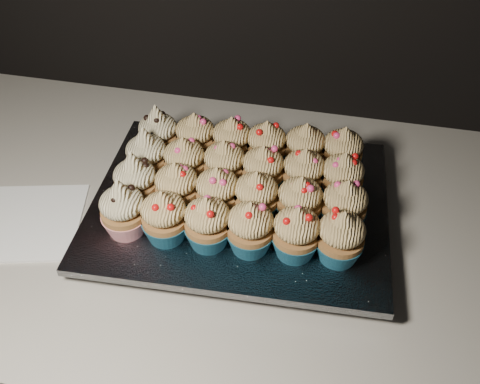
{
  "coord_description": "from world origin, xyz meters",
  "views": [
    {
      "loc": [
        0.31,
        1.15,
        1.48
      ],
      "look_at": [
        0.19,
        1.7,
        0.95
      ],
      "focal_mm": 40.0,
      "sensor_mm": 36.0,
      "label": 1
    }
  ],
  "objects": [
    {
      "name": "cupcake_15",
      "position": [
        0.22,
        1.73,
        0.97
      ],
      "size": [
        0.06,
        0.06,
        0.08
      ],
      "color": "#195B7A",
      "rests_on": "foil_lining"
    },
    {
      "name": "cupcake_19",
      "position": [
        0.1,
        1.78,
        0.97
      ],
      "size": [
        0.06,
        0.06,
        0.08
      ],
      "color": "#195B7A",
      "rests_on": "foil_lining"
    },
    {
      "name": "cupcake_18",
      "position": [
        0.05,
        1.78,
        0.97
      ],
      "size": [
        0.06,
        0.06,
        0.1
      ],
      "color": "red",
      "rests_on": "foil_lining"
    },
    {
      "name": "cupcake_2",
      "position": [
        0.17,
        1.61,
        0.97
      ],
      "size": [
        0.06,
        0.06,
        0.08
      ],
      "color": "#195B7A",
      "rests_on": "foil_lining"
    },
    {
      "name": "cupcake_1",
      "position": [
        0.11,
        1.61,
        0.97
      ],
      "size": [
        0.06,
        0.06,
        0.08
      ],
      "color": "#195B7A",
      "rests_on": "foil_lining"
    },
    {
      "name": "cupcake_11",
      "position": [
        0.34,
        1.68,
        0.97
      ],
      "size": [
        0.06,
        0.06,
        0.08
      ],
      "color": "#195B7A",
      "rests_on": "foil_lining"
    },
    {
      "name": "cupcake_16",
      "position": [
        0.28,
        1.74,
        0.97
      ],
      "size": [
        0.06,
        0.06,
        0.08
      ],
      "color": "#195B7A",
      "rests_on": "foil_lining"
    },
    {
      "name": "cupcake_23",
      "position": [
        0.33,
        1.8,
        0.97
      ],
      "size": [
        0.06,
        0.06,
        0.08
      ],
      "color": "#195B7A",
      "rests_on": "foil_lining"
    },
    {
      "name": "cupcake_10",
      "position": [
        0.28,
        1.67,
        0.97
      ],
      "size": [
        0.06,
        0.06,
        0.08
      ],
      "color": "#195B7A",
      "rests_on": "foil_lining"
    },
    {
      "name": "cupcake_0",
      "position": [
        0.05,
        1.61,
        0.97
      ],
      "size": [
        0.06,
        0.06,
        0.1
      ],
      "color": "red",
      "rests_on": "foil_lining"
    },
    {
      "name": "cupcake_5",
      "position": [
        0.34,
        1.62,
        0.97
      ],
      "size": [
        0.06,
        0.06,
        0.08
      ],
      "color": "#195B7A",
      "rests_on": "foil_lining"
    },
    {
      "name": "cupcake_9",
      "position": [
        0.22,
        1.67,
        0.97
      ],
      "size": [
        0.06,
        0.06,
        0.08
      ],
      "color": "#195B7A",
      "rests_on": "foil_lining"
    },
    {
      "name": "cupcake_12",
      "position": [
        0.05,
        1.72,
        0.97
      ],
      "size": [
        0.06,
        0.06,
        0.1
      ],
      "color": "red",
      "rests_on": "foil_lining"
    },
    {
      "name": "worktop",
      "position": [
        0.0,
        1.7,
        0.88
      ],
      "size": [
        2.44,
        0.64,
        0.04
      ],
      "primitive_type": "cube",
      "color": "beige",
      "rests_on": "cabinet"
    },
    {
      "name": "foil_lining",
      "position": [
        0.19,
        1.7,
        0.93
      ],
      "size": [
        0.45,
        0.36,
        0.01
      ],
      "primitive_type": "cube",
      "rotation": [
        0.0,
        0.0,
        0.05
      ],
      "color": "silver",
      "rests_on": "baking_tray"
    },
    {
      "name": "cupcake_13",
      "position": [
        0.1,
        1.72,
        0.97
      ],
      "size": [
        0.06,
        0.06,
        0.08
      ],
      "color": "#195B7A",
      "rests_on": "foil_lining"
    },
    {
      "name": "cupcake_22",
      "position": [
        0.27,
        1.79,
        0.97
      ],
      "size": [
        0.06,
        0.06,
        0.08
      ],
      "color": "#195B7A",
      "rests_on": "foil_lining"
    },
    {
      "name": "cupcake_20",
      "position": [
        0.16,
        1.79,
        0.97
      ],
      "size": [
        0.06,
        0.06,
        0.08
      ],
      "color": "#195B7A",
      "rests_on": "foil_lining"
    },
    {
      "name": "cabinet",
      "position": [
        0.0,
        1.7,
        0.43
      ],
      "size": [
        2.4,
        0.6,
        0.86
      ],
      "primitive_type": "cube",
      "color": "black",
      "rests_on": "ground"
    },
    {
      "name": "cupcake_8",
      "position": [
        0.17,
        1.67,
        0.97
      ],
      "size": [
        0.06,
        0.06,
        0.08
      ],
      "color": "#195B7A",
      "rests_on": "foil_lining"
    },
    {
      "name": "cupcake_3",
      "position": [
        0.23,
        1.61,
        0.97
      ],
      "size": [
        0.06,
        0.06,
        0.08
      ],
      "color": "#195B7A",
      "rests_on": "foil_lining"
    },
    {
      "name": "cupcake_14",
      "position": [
        0.16,
        1.73,
        0.97
      ],
      "size": [
        0.06,
        0.06,
        0.08
      ],
      "color": "#195B7A",
      "rests_on": "foil_lining"
    },
    {
      "name": "cupcake_7",
      "position": [
        0.11,
        1.67,
        0.97
      ],
      "size": [
        0.06,
        0.06,
        0.08
      ],
      "color": "#195B7A",
      "rests_on": "foil_lining"
    },
    {
      "name": "cupcake_21",
      "position": [
        0.22,
        1.79,
        0.97
      ],
      "size": [
        0.06,
        0.06,
        0.08
      ],
      "color": "#195B7A",
      "rests_on": "foil_lining"
    },
    {
      "name": "baking_tray",
      "position": [
        0.19,
        1.7,
        0.91
      ],
      "size": [
        0.41,
        0.32,
        0.02
      ],
      "primitive_type": "cube",
      "rotation": [
        0.0,
        0.0,
        0.05
      ],
      "color": "black",
      "rests_on": "worktop"
    },
    {
      "name": "cupcake_4",
      "position": [
        0.29,
        1.62,
        0.97
      ],
      "size": [
        0.06,
        0.06,
        0.08
      ],
      "color": "#195B7A",
      "rests_on": "foil_lining"
    },
    {
      "name": "napkin",
      "position": [
        -0.11,
        1.62,
        0.9
      ],
      "size": [
        0.19,
        0.19,
        0.0
      ],
      "primitive_type": "cube",
      "rotation": [
        0.0,
        0.0,
        0.25
      ],
      "color": "white",
      "rests_on": "worktop"
    },
    {
      "name": "cupcake_6",
      "position": [
        0.05,
        1.66,
        0.97
      ],
      "size": [
        0.06,
        0.06,
        0.1
      ],
      "color": "red",
      "rests_on": "foil_lining"
    },
    {
      "name": "cupcake_17",
      "position": [
        0.33,
        1.74,
        0.97
      ],
      "size": [
        0.06,
        0.06,
        0.08
      ],
      "color": "#195B7A",
      "rests_on": "foil_lining"
    }
  ]
}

